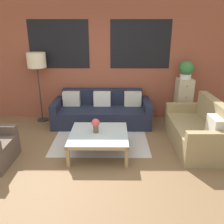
# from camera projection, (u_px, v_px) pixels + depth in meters

# --- Properties ---
(ground_plane) EXTENTS (16.00, 16.00, 0.00)m
(ground_plane) POSITION_uv_depth(u_px,v_px,m) (93.00, 169.00, 3.87)
(ground_plane) COLOR brown
(wall_back_brick) EXTENTS (8.40, 0.09, 2.80)m
(wall_back_brick) POSITION_uv_depth(u_px,v_px,m) (100.00, 61.00, 5.69)
(wall_back_brick) COLOR brown
(wall_back_brick) RESTS_ON ground_plane
(rug) EXTENTS (1.90, 1.65, 0.00)m
(rug) POSITION_uv_depth(u_px,v_px,m) (101.00, 137.00, 4.97)
(rug) COLOR #BCB7B2
(rug) RESTS_ON ground_plane
(couch_dark) EXTENTS (2.24, 0.88, 0.78)m
(couch_dark) POSITION_uv_depth(u_px,v_px,m) (102.00, 112.00, 5.61)
(couch_dark) COLOR #1E2338
(couch_dark) RESTS_ON ground_plane
(settee_vintage) EXTENTS (0.80, 1.65, 0.92)m
(settee_vintage) POSITION_uv_depth(u_px,v_px,m) (197.00, 131.00, 4.53)
(settee_vintage) COLOR #99845B
(settee_vintage) RESTS_ON ground_plane
(coffee_table) EXTENTS (1.03, 1.03, 0.39)m
(coffee_table) POSITION_uv_depth(u_px,v_px,m) (99.00, 136.00, 4.27)
(coffee_table) COLOR silver
(coffee_table) RESTS_ON ground_plane
(floor_lamp) EXTENTS (0.42, 0.42, 1.64)m
(floor_lamp) POSITION_uv_depth(u_px,v_px,m) (37.00, 62.00, 5.42)
(floor_lamp) COLOR #2D2D2D
(floor_lamp) RESTS_ON ground_plane
(drawer_cabinet) EXTENTS (0.35, 0.41, 1.04)m
(drawer_cabinet) POSITION_uv_depth(u_px,v_px,m) (183.00, 100.00, 5.71)
(drawer_cabinet) COLOR #C6B793
(drawer_cabinet) RESTS_ON ground_plane
(potted_plant) EXTENTS (0.33, 0.33, 0.42)m
(potted_plant) POSITION_uv_depth(u_px,v_px,m) (186.00, 69.00, 5.46)
(potted_plant) COLOR silver
(potted_plant) RESTS_ON drawer_cabinet
(flower_vase) EXTENTS (0.15, 0.15, 0.26)m
(flower_vase) POSITION_uv_depth(u_px,v_px,m) (96.00, 125.00, 4.24)
(flower_vase) COLOR brown
(flower_vase) RESTS_ON coffee_table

